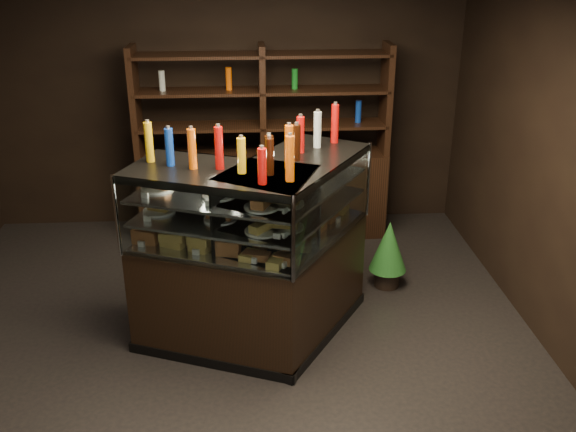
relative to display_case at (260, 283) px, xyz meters
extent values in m
plane|color=black|center=(-0.31, -0.11, -0.48)|extent=(5.00, 5.00, 0.00)
cube|color=black|center=(-0.31, 2.39, 1.02)|extent=(5.00, 0.02, 3.00)
cube|color=black|center=(-0.31, -2.61, 1.02)|extent=(5.00, 0.02, 3.00)
cube|color=black|center=(2.19, -0.11, 1.02)|extent=(0.02, 5.00, 3.00)
cube|color=black|center=(0.28, 0.09, -0.06)|extent=(1.23, 1.44, 0.84)
cube|color=black|center=(0.28, 0.09, -0.44)|extent=(1.27, 1.48, 0.08)
cube|color=black|center=(0.28, 0.09, 0.92)|extent=(1.23, 1.44, 0.06)
cube|color=silver|center=(0.28, 0.09, 0.37)|extent=(1.16, 1.36, 0.02)
cube|color=silver|center=(0.28, 0.09, 0.57)|extent=(1.16, 1.36, 0.02)
cube|color=silver|center=(0.28, 0.09, 0.75)|extent=(1.16, 1.36, 0.02)
cube|color=white|center=(0.56, -0.08, 0.66)|extent=(0.69, 1.10, 0.60)
cylinder|color=silver|center=(0.89, 0.47, 0.66)|extent=(0.03, 0.03, 0.62)
cylinder|color=silver|center=(0.21, -0.62, 0.66)|extent=(0.03, 0.03, 0.62)
cube|color=black|center=(-0.28, -0.09, -0.06)|extent=(1.44, 1.07, 0.84)
cube|color=black|center=(-0.28, -0.09, -0.44)|extent=(1.48, 1.10, 0.08)
cube|color=black|center=(-0.28, -0.09, 0.92)|extent=(1.44, 1.07, 0.06)
cube|color=silver|center=(-0.28, -0.09, 0.37)|extent=(1.37, 1.00, 0.02)
cube|color=silver|center=(-0.28, -0.09, 0.57)|extent=(1.37, 1.00, 0.02)
cube|color=silver|center=(-0.28, -0.09, 0.75)|extent=(1.37, 1.00, 0.02)
cube|color=white|center=(-0.40, -0.40, 0.66)|extent=(1.20, 0.48, 0.60)
cylinder|color=silver|center=(0.21, -0.62, 0.66)|extent=(0.03, 0.03, 0.62)
cylinder|color=silver|center=(-0.99, -0.16, 0.66)|extent=(0.03, 0.03, 0.62)
cube|color=#CB8249|center=(0.02, -0.38, 0.41)|extent=(0.17, 0.20, 0.06)
cube|color=#CB8249|center=(0.13, -0.20, 0.41)|extent=(0.17, 0.20, 0.06)
cube|color=#CB8249|center=(0.25, -0.02, 0.41)|extent=(0.17, 0.20, 0.06)
cube|color=#CB8249|center=(0.36, 0.17, 0.41)|extent=(0.17, 0.20, 0.06)
cube|color=#CB8249|center=(0.48, 0.35, 0.41)|extent=(0.17, 0.20, 0.06)
cube|color=#CB8249|center=(0.59, 0.54, 0.41)|extent=(0.17, 0.20, 0.06)
cylinder|color=white|center=(0.02, -0.32, 0.58)|extent=(0.24, 0.24, 0.02)
cube|color=#CB8249|center=(0.02, -0.32, 0.62)|extent=(0.16, 0.19, 0.05)
cylinder|color=white|center=(0.28, 0.09, 0.58)|extent=(0.24, 0.24, 0.02)
cube|color=#CB8249|center=(0.28, 0.09, 0.62)|extent=(0.16, 0.19, 0.05)
cylinder|color=white|center=(0.54, 0.51, 0.58)|extent=(0.24, 0.24, 0.02)
cube|color=#CB8249|center=(0.54, 0.51, 0.62)|extent=(0.16, 0.19, 0.05)
cylinder|color=white|center=(0.02, -0.32, 0.76)|extent=(0.24, 0.24, 0.02)
cube|color=#CB8249|center=(0.02, -0.32, 0.80)|extent=(0.16, 0.19, 0.05)
cylinder|color=white|center=(0.28, 0.09, 0.76)|extent=(0.24, 0.24, 0.02)
cube|color=#CB8249|center=(0.28, 0.09, 0.80)|extent=(0.16, 0.19, 0.05)
cylinder|color=white|center=(0.54, 0.51, 0.76)|extent=(0.24, 0.24, 0.02)
cube|color=#CB8249|center=(0.54, 0.51, 0.80)|extent=(0.16, 0.19, 0.05)
cube|color=#CB8249|center=(-0.79, 0.08, 0.41)|extent=(0.20, 0.15, 0.06)
cube|color=#CB8249|center=(-0.59, 0.00, 0.41)|extent=(0.20, 0.15, 0.06)
cube|color=#CB8249|center=(-0.39, -0.08, 0.41)|extent=(0.20, 0.15, 0.06)
cube|color=#CB8249|center=(-0.19, -0.16, 0.41)|extent=(0.20, 0.15, 0.06)
cube|color=#CB8249|center=(0.01, -0.24, 0.41)|extent=(0.20, 0.15, 0.06)
cube|color=#CB8249|center=(0.22, -0.32, 0.41)|extent=(0.20, 0.15, 0.06)
cylinder|color=white|center=(-0.73, 0.09, 0.58)|extent=(0.24, 0.24, 0.02)
cube|color=#CB8249|center=(-0.73, 0.09, 0.62)|extent=(0.19, 0.14, 0.05)
cylinder|color=white|center=(-0.28, -0.09, 0.58)|extent=(0.24, 0.24, 0.02)
cube|color=#CB8249|center=(-0.28, -0.09, 0.62)|extent=(0.19, 0.14, 0.05)
cylinder|color=white|center=(0.18, -0.27, 0.58)|extent=(0.24, 0.24, 0.02)
cube|color=#CB8249|center=(0.18, -0.27, 0.62)|extent=(0.19, 0.14, 0.05)
cylinder|color=white|center=(-0.73, 0.09, 0.76)|extent=(0.24, 0.24, 0.02)
cube|color=#CB8249|center=(-0.73, 0.09, 0.80)|extent=(0.19, 0.14, 0.05)
cylinder|color=white|center=(-0.28, -0.09, 0.76)|extent=(0.24, 0.24, 0.02)
cube|color=#CB8249|center=(-0.28, -0.09, 0.80)|extent=(0.19, 0.14, 0.05)
cylinder|color=white|center=(0.18, -0.27, 0.76)|extent=(0.24, 0.24, 0.02)
cube|color=#CB8249|center=(0.18, -0.27, 0.80)|extent=(0.19, 0.14, 0.05)
cylinder|color=#0F38B2|center=(-0.01, -0.37, 1.09)|extent=(0.06, 0.06, 0.28)
cylinder|color=silver|center=(-0.01, -0.37, 1.24)|extent=(0.03, 0.03, 0.02)
cylinder|color=yellow|center=(0.08, -0.21, 1.09)|extent=(0.06, 0.06, 0.28)
cylinder|color=silver|center=(0.08, -0.21, 1.24)|extent=(0.03, 0.03, 0.02)
cylinder|color=#D8590A|center=(0.18, -0.06, 1.09)|extent=(0.06, 0.06, 0.28)
cylinder|color=silver|center=(0.18, -0.06, 1.24)|extent=(0.03, 0.03, 0.02)
cylinder|color=black|center=(0.28, 0.09, 1.09)|extent=(0.06, 0.06, 0.28)
cylinder|color=silver|center=(0.28, 0.09, 1.24)|extent=(0.03, 0.03, 0.02)
cylinder|color=silver|center=(0.37, 0.25, 1.09)|extent=(0.06, 0.06, 0.28)
cylinder|color=silver|center=(0.37, 0.25, 1.24)|extent=(0.03, 0.03, 0.02)
cylinder|color=#147223|center=(0.47, 0.40, 1.09)|extent=(0.06, 0.06, 0.28)
cylinder|color=silver|center=(0.47, 0.40, 1.24)|extent=(0.03, 0.03, 0.02)
cylinder|color=#B20C0A|center=(0.56, 0.55, 1.09)|extent=(0.06, 0.06, 0.28)
cylinder|color=silver|center=(0.56, 0.55, 1.24)|extent=(0.03, 0.03, 0.02)
cylinder|color=#0F38B2|center=(-0.78, 0.11, 1.09)|extent=(0.06, 0.06, 0.28)
cylinder|color=silver|center=(-0.78, 0.11, 1.24)|extent=(0.03, 0.03, 0.02)
cylinder|color=yellow|center=(-0.61, 0.04, 1.09)|extent=(0.06, 0.06, 0.28)
cylinder|color=silver|center=(-0.61, 0.04, 1.24)|extent=(0.03, 0.03, 0.02)
cylinder|color=#D8590A|center=(-0.44, -0.02, 1.09)|extent=(0.06, 0.06, 0.28)
cylinder|color=silver|center=(-0.44, -0.02, 1.24)|extent=(0.03, 0.03, 0.02)
cylinder|color=black|center=(-0.28, -0.09, 1.09)|extent=(0.06, 0.06, 0.28)
cylinder|color=silver|center=(-0.28, -0.09, 1.24)|extent=(0.03, 0.03, 0.02)
cylinder|color=silver|center=(-0.11, -0.16, 1.09)|extent=(0.06, 0.06, 0.28)
cylinder|color=silver|center=(-0.11, -0.16, 1.24)|extent=(0.03, 0.03, 0.02)
cylinder|color=#147223|center=(0.06, -0.22, 1.09)|extent=(0.06, 0.06, 0.28)
cylinder|color=silver|center=(0.06, -0.22, 1.24)|extent=(0.03, 0.03, 0.02)
cylinder|color=#B20C0A|center=(0.23, -0.29, 1.09)|extent=(0.06, 0.06, 0.28)
cylinder|color=silver|center=(0.23, -0.29, 1.24)|extent=(0.03, 0.03, 0.02)
cylinder|color=black|center=(1.16, 0.75, -0.40)|extent=(0.22, 0.22, 0.17)
cone|color=#1E5E1B|center=(1.16, 0.75, -0.08)|extent=(0.34, 0.34, 0.47)
cone|color=#1E5E1B|center=(1.16, 0.75, 0.07)|extent=(0.26, 0.26, 0.33)
cube|color=black|center=(0.08, 1.94, -0.03)|extent=(2.55, 0.44, 0.90)
cube|color=black|center=(-1.16, 1.93, 0.97)|extent=(0.06, 0.38, 1.10)
cube|color=black|center=(0.08, 1.94, 0.97)|extent=(0.06, 0.38, 1.10)
cube|color=black|center=(1.32, 1.95, 0.97)|extent=(0.06, 0.38, 1.10)
cube|color=black|center=(0.08, 1.94, 0.72)|extent=(2.50, 0.40, 0.03)
cube|color=black|center=(0.08, 1.94, 1.07)|extent=(2.50, 0.40, 0.03)
cube|color=black|center=(0.08, 1.94, 1.42)|extent=(2.50, 0.40, 0.03)
cylinder|color=#0F38B2|center=(-0.88, 1.93, 0.84)|extent=(0.06, 0.06, 0.22)
cylinder|color=yellow|center=(-0.24, 1.94, 0.84)|extent=(0.06, 0.06, 0.22)
cylinder|color=#D8590A|center=(0.40, 1.95, 0.84)|extent=(0.06, 0.06, 0.22)
cylinder|color=black|center=(1.05, 1.95, 0.84)|extent=(0.06, 0.06, 0.22)
camera|label=1|loc=(-0.06, -4.34, 2.41)|focal=40.00mm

